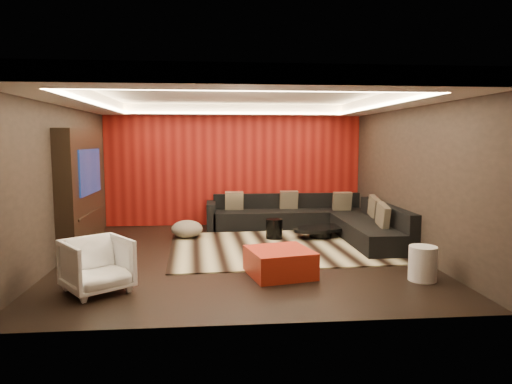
{
  "coord_description": "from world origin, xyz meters",
  "views": [
    {
      "loc": [
        -0.46,
        -7.78,
        2.01
      ],
      "look_at": [
        0.3,
        0.6,
        1.05
      ],
      "focal_mm": 32.0,
      "sensor_mm": 36.0,
      "label": 1
    }
  ],
  "objects": [
    {
      "name": "floor",
      "position": [
        0.0,
        0.0,
        -0.01
      ],
      "size": [
        6.0,
        6.0,
        0.02
      ],
      "primitive_type": "cube",
      "color": "black",
      "rests_on": "ground"
    },
    {
      "name": "tv_surround",
      "position": [
        -2.85,
        0.6,
        1.1
      ],
      "size": [
        0.3,
        2.0,
        2.2
      ],
      "primitive_type": "cube",
      "color": "black",
      "rests_on": "ground"
    },
    {
      "name": "striped_pouf",
      "position": [
        -1.04,
        1.51,
        0.2
      ],
      "size": [
        0.78,
        0.78,
        0.35
      ],
      "primitive_type": "ellipsoid",
      "rotation": [
        0.0,
        0.0,
        0.24
      ],
      "color": "beige",
      "rests_on": "rug"
    },
    {
      "name": "sectional_sofa",
      "position": [
        1.73,
        1.86,
        0.26
      ],
      "size": [
        3.65,
        3.5,
        0.75
      ],
      "color": "black",
      "rests_on": "floor"
    },
    {
      "name": "armchair",
      "position": [
        -2.03,
        -1.73,
        0.36
      ],
      "size": [
        1.09,
        1.1,
        0.72
      ],
      "primitive_type": "imported",
      "rotation": [
        0.0,
        0.0,
        0.64
      ],
      "color": "white",
      "rests_on": "floor"
    },
    {
      "name": "wall_back",
      "position": [
        0.0,
        3.01,
        1.4
      ],
      "size": [
        6.0,
        0.02,
        2.8
      ],
      "primitive_type": "cube",
      "color": "black",
      "rests_on": "ground"
    },
    {
      "name": "red_feature_wall",
      "position": [
        0.0,
        2.97,
        1.4
      ],
      "size": [
        5.98,
        0.05,
        2.78
      ],
      "primitive_type": "cube",
      "color": "#6B0C0A",
      "rests_on": "ground"
    },
    {
      "name": "throw_pillows",
      "position": [
        1.83,
        1.87,
        0.62
      ],
      "size": [
        3.14,
        2.74,
        0.5
      ],
      "color": "tan",
      "rests_on": "sectional_sofa"
    },
    {
      "name": "rug",
      "position": [
        0.71,
        0.53,
        0.01
      ],
      "size": [
        4.15,
        3.2,
        0.02
      ],
      "primitive_type": "cube",
      "rotation": [
        0.0,
        0.0,
        0.05
      ],
      "color": "#BDB38A",
      "rests_on": "floor"
    },
    {
      "name": "soffit_front",
      "position": [
        0.0,
        -2.7,
        2.69
      ],
      "size": [
        6.0,
        0.6,
        0.22
      ],
      "primitive_type": "cube",
      "color": "silver",
      "rests_on": "ground"
    },
    {
      "name": "soffit_back",
      "position": [
        0.0,
        2.7,
        2.69
      ],
      "size": [
        6.0,
        0.6,
        0.22
      ],
      "primitive_type": "cube",
      "color": "silver",
      "rests_on": "ground"
    },
    {
      "name": "orange_ottoman",
      "position": [
        0.49,
        -1.21,
        0.2
      ],
      "size": [
        1.06,
        1.06,
        0.39
      ],
      "primitive_type": "cube",
      "rotation": [
        0.0,
        0.0,
        0.22
      ],
      "color": "#A82315",
      "rests_on": "floor"
    },
    {
      "name": "coffee_table",
      "position": [
        1.7,
        1.31,
        0.12
      ],
      "size": [
        1.61,
        1.61,
        0.21
      ],
      "primitive_type": "cylinder",
      "rotation": [
        0.0,
        0.0,
        0.36
      ],
      "color": "black",
      "rests_on": "rug"
    },
    {
      "name": "drum_stool",
      "position": [
        0.73,
        1.26,
        0.22
      ],
      "size": [
        0.37,
        0.37,
        0.4
      ],
      "primitive_type": "cylinder",
      "rotation": [
        0.0,
        0.0,
        -0.09
      ],
      "color": "black",
      "rests_on": "rug"
    },
    {
      "name": "soffit_left",
      "position": [
        -2.7,
        0.0,
        2.69
      ],
      "size": [
        0.6,
        4.8,
        0.22
      ],
      "primitive_type": "cube",
      "color": "silver",
      "rests_on": "ground"
    },
    {
      "name": "cove_back",
      "position": [
        0.0,
        2.36,
        2.6
      ],
      "size": [
        4.8,
        0.08,
        0.04
      ],
      "primitive_type": "cube",
      "color": "#FFD899",
      "rests_on": "ground"
    },
    {
      "name": "ceiling",
      "position": [
        0.0,
        0.0,
        2.81
      ],
      "size": [
        6.0,
        6.0,
        0.02
      ],
      "primitive_type": "cube",
      "color": "silver",
      "rests_on": "ground"
    },
    {
      "name": "cove_right",
      "position": [
        2.36,
        0.0,
        2.6
      ],
      "size": [
        0.08,
        4.8,
        0.04
      ],
      "primitive_type": "cube",
      "color": "#FFD899",
      "rests_on": "ground"
    },
    {
      "name": "cove_front",
      "position": [
        0.0,
        -2.36,
        2.6
      ],
      "size": [
        4.8,
        0.08,
        0.04
      ],
      "primitive_type": "cube",
      "color": "#FFD899",
      "rests_on": "ground"
    },
    {
      "name": "wall_left",
      "position": [
        -3.01,
        0.0,
        1.4
      ],
      "size": [
        0.02,
        6.0,
        2.8
      ],
      "primitive_type": "cube",
      "color": "black",
      "rests_on": "ground"
    },
    {
      "name": "tv_shelf",
      "position": [
        -2.69,
        0.6,
        0.7
      ],
      "size": [
        0.04,
        1.6,
        0.04
      ],
      "primitive_type": "cube",
      "color": "black",
      "rests_on": "ground"
    },
    {
      "name": "tv_screen",
      "position": [
        -2.69,
        0.6,
        1.45
      ],
      "size": [
        0.04,
        1.3,
        0.8
      ],
      "primitive_type": "cube",
      "color": "black",
      "rests_on": "ground"
    },
    {
      "name": "cove_left",
      "position": [
        -2.36,
        0.0,
        2.6
      ],
      "size": [
        0.08,
        4.8,
        0.04
      ],
      "primitive_type": "cube",
      "color": "#FFD899",
      "rests_on": "ground"
    },
    {
      "name": "wall_right",
      "position": [
        3.01,
        0.0,
        1.4
      ],
      "size": [
        0.02,
        6.0,
        2.8
      ],
      "primitive_type": "cube",
      "color": "black",
      "rests_on": "ground"
    },
    {
      "name": "soffit_right",
      "position": [
        2.7,
        0.0,
        2.69
      ],
      "size": [
        0.6,
        4.8,
        0.22
      ],
      "primitive_type": "cube",
      "color": "silver",
      "rests_on": "ground"
    },
    {
      "name": "white_side_table",
      "position": [
        2.5,
        -1.64,
        0.25
      ],
      "size": [
        0.43,
        0.43,
        0.5
      ],
      "primitive_type": "cylinder",
      "rotation": [
        0.0,
        0.0,
        0.07
      ],
      "color": "silver",
      "rests_on": "floor"
    }
  ]
}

